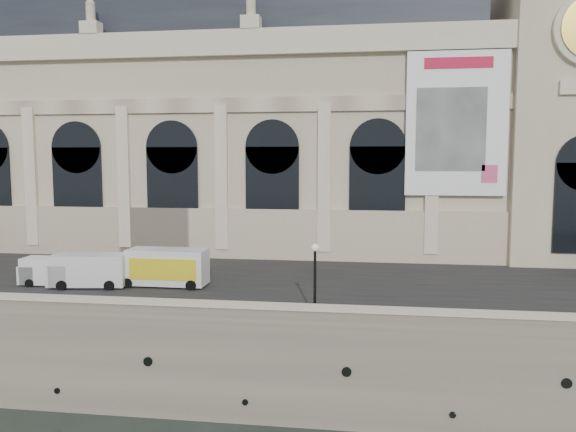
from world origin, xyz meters
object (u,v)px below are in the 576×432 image
at_px(van_b, 50,271).
at_px(box_truck, 163,268).
at_px(van_c, 85,271).
at_px(lamp_right, 315,281).

height_order(van_b, box_truck, box_truck).
xyz_separation_m(van_c, box_truck, (5.71, 1.24, 0.15)).
bearing_deg(van_c, van_b, 174.21).
distance_m(van_b, lamp_right, 22.08).
height_order(van_c, lamp_right, lamp_right).
relative_size(van_b, box_truck, 0.69).
bearing_deg(van_c, lamp_right, -17.37).
distance_m(van_b, van_c, 3.09).
bearing_deg(van_c, box_truck, 12.28).
bearing_deg(van_b, van_c, -5.79).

